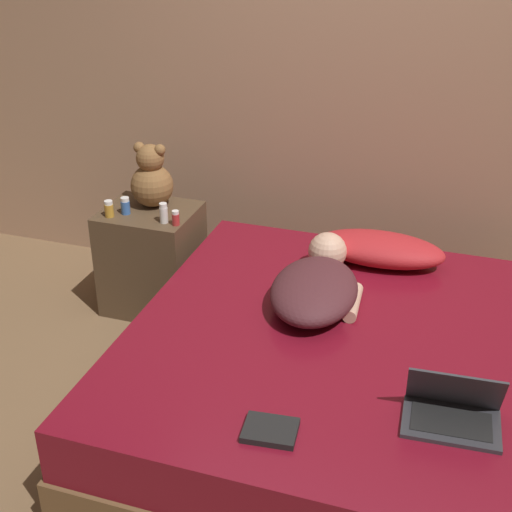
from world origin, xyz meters
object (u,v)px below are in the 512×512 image
object	(u,v)px
bottle_blue	(125,206)
bottle_amber	(109,209)
laptop	(452,411)
pillow	(380,249)
person_lying	(317,284)
bottle_white	(164,213)
teddy_bear	(152,179)
bottle_red	(176,218)
book	(270,430)

from	to	relation	value
bottle_blue	bottle_amber	bearing A→B (deg)	-137.56
bottle_blue	bottle_amber	size ratio (longest dim) A/B	1.04
laptop	bottle_blue	bearing A→B (deg)	147.00
pillow	bottle_blue	bearing A→B (deg)	-175.69
person_lying	pillow	bearing A→B (deg)	61.66
bottle_blue	bottle_amber	xyz separation A→B (m)	(-0.06, -0.06, -0.00)
bottle_blue	bottle_white	xyz separation A→B (m)	(0.24, -0.04, 0.01)
teddy_bear	bottle_blue	xyz separation A→B (m)	(-0.09, -0.15, -0.11)
person_lying	bottle_blue	xyz separation A→B (m)	(-1.12, 0.35, 0.08)
laptop	bottle_red	distance (m)	1.74
teddy_bear	book	size ratio (longest dim) A/B	1.78
laptop	bottle_blue	xyz separation A→B (m)	(-1.76, 1.00, 0.12)
teddy_bear	book	xyz separation A→B (m)	(1.09, -1.39, -0.26)
teddy_bear	bottle_amber	distance (m)	0.28
pillow	bottle_amber	bearing A→B (deg)	-173.48
bottle_white	book	world-z (taller)	bottle_white
teddy_bear	bottle_blue	distance (m)	0.20
pillow	bottle_red	size ratio (longest dim) A/B	8.10
person_lying	bottle_white	world-z (taller)	bottle_white
pillow	bottle_blue	size ratio (longest dim) A/B	6.94
pillow	book	xyz separation A→B (m)	(-0.14, -1.35, -0.06)
bottle_blue	bottle_red	world-z (taller)	bottle_blue
teddy_bear	laptop	bearing A→B (deg)	-34.30
laptop	bottle_amber	world-z (taller)	same
book	laptop	bearing A→B (deg)	23.62
bottle_blue	book	size ratio (longest dim) A/B	0.46
teddy_bear	bottle_white	bearing A→B (deg)	-51.08
pillow	bottle_blue	distance (m)	1.33
bottle_white	teddy_bear	bearing A→B (deg)	128.92
teddy_bear	bottle_amber	size ratio (longest dim) A/B	3.96
person_lying	bottle_amber	bearing A→B (deg)	162.00
bottle_red	teddy_bear	bearing A→B (deg)	138.70
bottle_blue	teddy_bear	bearing A→B (deg)	58.60
bottle_amber	bottle_white	world-z (taller)	bottle_white
laptop	bottle_blue	world-z (taller)	bottle_blue
pillow	bottle_white	bearing A→B (deg)	-172.82
bottle_white	book	bearing A→B (deg)	-52.00
bottle_white	book	size ratio (longest dim) A/B	0.54
teddy_bear	pillow	bearing A→B (deg)	-2.12
laptop	bottle_white	distance (m)	1.81
bottle_red	book	size ratio (longest dim) A/B	0.40
bottle_white	bottle_amber	bearing A→B (deg)	-175.90
bottle_amber	bottle_white	xyz separation A→B (m)	(0.30, 0.02, 0.01)
bottle_red	book	world-z (taller)	bottle_red
laptop	bottle_white	size ratio (longest dim) A/B	3.25
bottle_amber	bottle_blue	bearing A→B (deg)	42.44
bottle_red	bottle_white	size ratio (longest dim) A/B	0.74
person_lying	bottle_amber	xyz separation A→B (m)	(-1.19, 0.29, 0.08)
bottle_white	book	xyz separation A→B (m)	(0.95, -1.21, -0.16)
laptop	bottle_blue	distance (m)	2.03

